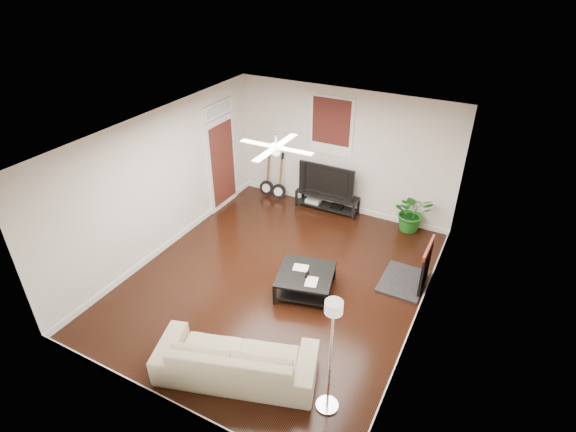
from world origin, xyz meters
name	(u,v)px	position (x,y,z in m)	size (l,w,h in m)	color
room	(277,214)	(0.00, 0.00, 1.40)	(5.01, 6.01, 2.81)	black
brick_accent	(440,222)	(2.49, 1.00, 1.40)	(0.02, 2.20, 2.80)	#AD4A37
fireplace	(415,264)	(2.20, 1.00, 0.46)	(0.80, 1.10, 0.92)	black
window_back	(331,126)	(-0.30, 2.97, 1.95)	(1.00, 0.06, 1.30)	black
door_left	(222,155)	(-2.46, 1.90, 1.25)	(0.08, 1.00, 2.50)	white
tv_stand	(327,202)	(-0.23, 2.78, 0.20)	(1.46, 0.39, 0.41)	black
tv	(329,179)	(-0.23, 2.80, 0.78)	(1.31, 0.17, 0.75)	black
coffee_table	(305,282)	(0.58, -0.05, 0.20)	(0.94, 0.94, 0.40)	black
sofa	(236,357)	(0.51, -2.13, 0.33)	(2.25, 0.88, 0.66)	tan
floor_lamp	(330,358)	(1.86, -2.03, 0.92)	(0.30, 0.30, 1.83)	silver
potted_plant	(412,212)	(1.70, 2.81, 0.44)	(0.79, 0.68, 0.88)	#1C621C
guitar_left	(266,174)	(-1.82, 2.75, 0.57)	(0.35, 0.25, 1.15)	black
guitar_right	(279,177)	(-1.47, 2.72, 0.57)	(0.35, 0.25, 1.15)	black
ceiling_fan	(276,147)	(0.00, 0.00, 2.60)	(1.24, 1.24, 0.32)	white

